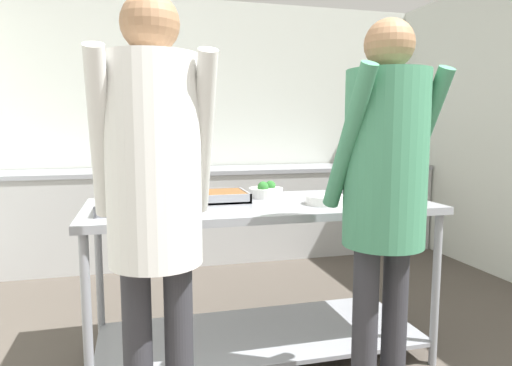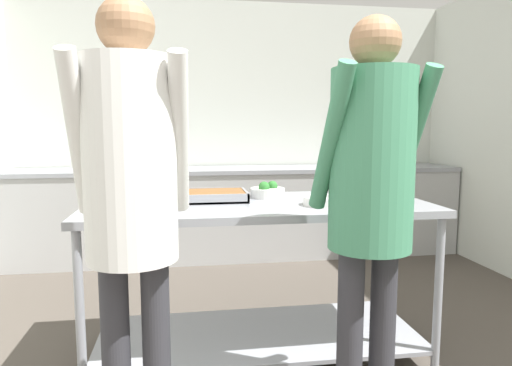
# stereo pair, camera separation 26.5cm
# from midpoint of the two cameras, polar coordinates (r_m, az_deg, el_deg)

# --- Properties ---
(wall_rear) EXTENTS (4.67, 0.06, 2.65)m
(wall_rear) POSITION_cam_midpoint_polar(r_m,az_deg,el_deg) (5.00, -6.89, 6.89)
(wall_rear) COLOR silver
(wall_rear) RESTS_ON ground_plane
(back_counter) EXTENTS (4.51, 0.65, 0.92)m
(back_counter) POSITION_cam_midpoint_polar(r_m,az_deg,el_deg) (4.71, -6.12, -3.69)
(back_counter) COLOR #A8A8A8
(back_counter) RESTS_ON ground_plane
(serving_counter) EXTENTS (1.92, 0.81, 0.90)m
(serving_counter) POSITION_cam_midpoint_polar(r_m,az_deg,el_deg) (2.64, -2.36, -8.79)
(serving_counter) COLOR gray
(serving_counter) RESTS_ON ground_plane
(serving_tray_roast) EXTENTS (0.37, 0.31, 0.05)m
(serving_tray_roast) POSITION_cam_midpoint_polar(r_m,az_deg,el_deg) (2.43, -17.95, -2.80)
(serving_tray_roast) COLOR gray
(serving_tray_roast) RESTS_ON serving_counter
(serving_tray_vegetables) EXTENTS (0.41, 0.31, 0.05)m
(serving_tray_vegetables) POSITION_cam_midpoint_polar(r_m,az_deg,el_deg) (2.66, -8.47, -1.71)
(serving_tray_vegetables) COLOR gray
(serving_tray_vegetables) RESTS_ON serving_counter
(broccoli_bowl) EXTENTS (0.21, 0.21, 0.10)m
(broccoli_bowl) POSITION_cam_midpoint_polar(r_m,az_deg,el_deg) (2.76, -1.52, -1.05)
(broccoli_bowl) COLOR silver
(broccoli_bowl) RESTS_ON serving_counter
(plate_stack) EXTENTS (0.24, 0.24, 0.05)m
(plate_stack) POSITION_cam_midpoint_polar(r_m,az_deg,el_deg) (2.53, 5.92, -2.13)
(plate_stack) COLOR white
(plate_stack) RESTS_ON serving_counter
(sauce_pan) EXTENTS (0.37, 0.23, 0.10)m
(sauce_pan) POSITION_cam_midpoint_polar(r_m,az_deg,el_deg) (2.91, 10.40, -0.47)
(sauce_pan) COLOR gray
(sauce_pan) RESTS_ON serving_counter
(guest_serving_left) EXTENTS (0.48, 0.38, 1.77)m
(guest_serving_left) POSITION_cam_midpoint_polar(r_m,az_deg,el_deg) (2.00, 12.19, 0.42)
(guest_serving_left) COLOR #2D2D33
(guest_serving_left) RESTS_ON ground_plane
(guest_serving_right) EXTENTS (0.44, 0.34, 1.79)m
(guest_serving_right) POSITION_cam_midpoint_polar(r_m,az_deg,el_deg) (1.73, -16.92, -0.21)
(guest_serving_right) COLOR #2D2D33
(guest_serving_right) RESTS_ON ground_plane
(water_bottle) EXTENTS (0.07, 0.07, 0.22)m
(water_bottle) POSITION_cam_midpoint_polar(r_m,az_deg,el_deg) (4.91, 9.24, 3.25)
(water_bottle) COLOR silver
(water_bottle) RESTS_ON back_counter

